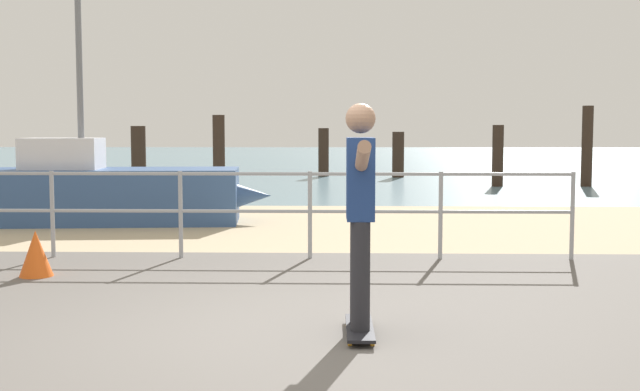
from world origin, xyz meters
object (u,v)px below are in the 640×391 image
object	(u,v)px
traffic_cone	(36,254)
sailboat	(111,192)
skateboard	(360,328)
skateboarder	(360,201)

from	to	relation	value
traffic_cone	sailboat	bearing A→B (deg)	97.00
traffic_cone	skateboard	bearing A→B (deg)	-34.40
skateboarder	traffic_cone	xyz separation A→B (m)	(-3.31, 2.27, -0.77)
skateboard	skateboarder	size ratio (longest dim) A/B	0.49
sailboat	skateboarder	bearing A→B (deg)	-60.82
skateboarder	traffic_cone	bearing A→B (deg)	145.60
sailboat	skateboard	xyz separation A→B (m)	(3.88, -6.96, -0.46)
skateboard	traffic_cone	bearing A→B (deg)	145.60
skateboard	traffic_cone	distance (m)	4.01
sailboat	traffic_cone	bearing A→B (deg)	-83.00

